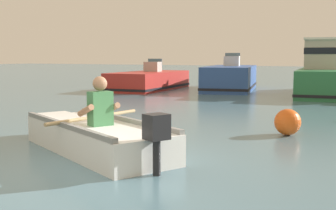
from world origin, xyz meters
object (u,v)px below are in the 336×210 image
at_px(moored_boat_blue, 231,78).
at_px(moored_boat_green, 322,74).
at_px(moored_boat_red, 149,81).
at_px(mooring_buoy, 288,122).
at_px(rowboat_with_person, 94,135).

bearing_deg(moored_boat_blue, moored_boat_green, -6.82).
height_order(moored_boat_red, moored_boat_green, moored_boat_green).
distance_m(moored_boat_red, moored_boat_green, 7.31).
xyz_separation_m(moored_boat_blue, mooring_buoy, (4.57, -9.96, -0.25)).
relative_size(moored_boat_red, moored_boat_green, 0.84).
height_order(moored_boat_red, moored_boat_blue, moored_boat_blue).
bearing_deg(moored_boat_blue, moored_boat_red, -157.90).
distance_m(moored_boat_blue, mooring_buoy, 10.97).
xyz_separation_m(moored_boat_red, moored_boat_blue, (3.34, 1.36, 0.13)).
bearing_deg(moored_boat_green, rowboat_with_person, -98.01).
bearing_deg(moored_boat_red, moored_boat_green, 7.01).
distance_m(rowboat_with_person, moored_boat_green, 12.44).
distance_m(moored_boat_red, mooring_buoy, 11.69).
relative_size(moored_boat_green, mooring_buoy, 11.95).
height_order(moored_boat_blue, mooring_buoy, moored_boat_blue).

